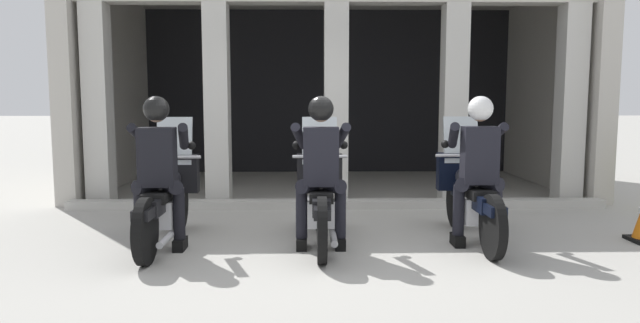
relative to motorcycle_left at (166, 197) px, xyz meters
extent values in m
plane|color=#A8A59E|center=(1.66, 2.91, -0.50)|extent=(80.00, 80.00, 0.00)
cube|color=black|center=(1.93, 6.09, 1.18)|extent=(8.01, 0.24, 3.36)
cube|color=#BCB7AD|center=(-1.97, 4.18, 1.18)|extent=(0.30, 4.22, 3.36)
cube|color=#BCB7AD|center=(5.84, 4.18, 1.18)|extent=(0.30, 4.22, 3.36)
cube|color=beige|center=(-1.57, 2.42, 0.96)|extent=(0.35, 0.36, 2.92)
cube|color=beige|center=(0.18, 2.42, 0.96)|extent=(0.35, 0.36, 2.92)
cube|color=beige|center=(1.93, 2.42, 0.96)|extent=(0.35, 0.36, 2.92)
cube|color=beige|center=(3.69, 2.42, 0.96)|extent=(0.35, 0.36, 2.92)
cube|color=beige|center=(5.44, 2.42, 0.96)|extent=(0.35, 0.36, 2.92)
cube|color=#B7B5AD|center=(1.93, 1.92, -0.44)|extent=(7.61, 0.24, 0.12)
cylinder|color=black|center=(0.00, 0.58, -0.18)|extent=(0.09, 0.64, 0.64)
cylinder|color=black|center=(0.00, -0.82, -0.18)|extent=(0.09, 0.64, 0.64)
cube|color=black|center=(0.00, 0.58, 0.03)|extent=(0.14, 0.44, 0.08)
cube|color=silver|center=(0.00, -0.17, -0.13)|extent=(0.28, 0.44, 0.28)
cube|color=black|center=(0.00, -0.12, 0.00)|extent=(0.18, 1.24, 0.16)
ellipsoid|color=black|center=(0.00, 0.10, 0.18)|extent=(0.26, 0.48, 0.22)
cube|color=black|center=(0.00, -0.30, 0.07)|extent=(0.24, 0.52, 0.10)
cube|color=black|center=(0.00, -0.76, 0.00)|extent=(0.16, 0.48, 0.10)
cylinder|color=silver|center=(0.00, 0.52, 0.06)|extent=(0.05, 0.24, 0.53)
cube|color=black|center=(0.00, 0.46, 0.20)|extent=(0.52, 0.16, 0.44)
sphere|color=silver|center=(0.00, 0.56, 0.22)|extent=(0.18, 0.18, 0.18)
cube|color=silver|center=(0.00, 0.44, 0.57)|extent=(0.40, 0.14, 0.54)
cylinder|color=silver|center=(0.00, 0.36, 0.40)|extent=(0.62, 0.04, 0.04)
cylinder|color=silver|center=(0.12, -0.52, -0.32)|extent=(0.07, 0.55, 0.07)
cube|color=black|center=(0.00, -0.32, 0.47)|extent=(0.36, 0.22, 0.60)
cube|color=#591414|center=(0.00, -0.20, 0.49)|extent=(0.05, 0.02, 0.32)
sphere|color=tan|center=(0.00, -0.30, 0.92)|extent=(0.21, 0.21, 0.21)
sphere|color=black|center=(0.00, -0.30, 0.95)|extent=(0.26, 0.26, 0.26)
cylinder|color=black|center=(0.14, -0.30, 0.16)|extent=(0.26, 0.29, 0.17)
cylinder|color=black|center=(0.20, -0.30, -0.12)|extent=(0.12, 0.12, 0.53)
cube|color=black|center=(0.20, -0.29, -0.44)|extent=(0.11, 0.26, 0.12)
cylinder|color=black|center=(-0.14, -0.30, 0.16)|extent=(0.26, 0.29, 0.17)
cylinder|color=black|center=(-0.20, -0.30, -0.12)|extent=(0.12, 0.12, 0.53)
cube|color=black|center=(-0.20, -0.29, -0.44)|extent=(0.11, 0.26, 0.12)
cylinder|color=black|center=(0.22, -0.09, 0.66)|extent=(0.19, 0.48, 0.31)
sphere|color=black|center=(0.26, 0.12, 0.55)|extent=(0.09, 0.09, 0.09)
cylinder|color=black|center=(-0.22, -0.09, 0.66)|extent=(0.19, 0.48, 0.31)
sphere|color=black|center=(-0.26, 0.12, 0.55)|extent=(0.09, 0.09, 0.09)
cylinder|color=black|center=(1.66, 0.60, -0.18)|extent=(0.09, 0.64, 0.64)
cylinder|color=black|center=(1.66, -0.80, -0.18)|extent=(0.09, 0.64, 0.64)
cube|color=black|center=(1.66, 0.60, 0.03)|extent=(0.14, 0.44, 0.08)
cube|color=silver|center=(1.66, -0.15, -0.13)|extent=(0.28, 0.44, 0.28)
cube|color=black|center=(1.66, -0.10, 0.00)|extent=(0.18, 1.24, 0.16)
ellipsoid|color=black|center=(1.66, 0.12, 0.18)|extent=(0.26, 0.48, 0.22)
cube|color=black|center=(1.66, -0.28, 0.07)|extent=(0.24, 0.52, 0.10)
cube|color=black|center=(1.66, -0.74, 0.00)|extent=(0.16, 0.48, 0.10)
cylinder|color=silver|center=(1.66, 0.54, 0.06)|extent=(0.05, 0.24, 0.53)
cube|color=black|center=(1.66, 0.48, 0.20)|extent=(0.52, 0.16, 0.44)
sphere|color=silver|center=(1.66, 0.58, 0.22)|extent=(0.18, 0.18, 0.18)
cube|color=silver|center=(1.66, 0.46, 0.57)|extent=(0.40, 0.14, 0.54)
cylinder|color=silver|center=(1.66, 0.38, 0.40)|extent=(0.62, 0.04, 0.04)
cylinder|color=silver|center=(1.78, -0.50, -0.32)|extent=(0.07, 0.55, 0.07)
cube|color=black|center=(1.66, -0.30, 0.47)|extent=(0.36, 0.22, 0.60)
cube|color=#591414|center=(1.66, -0.18, 0.49)|extent=(0.05, 0.02, 0.32)
sphere|color=tan|center=(1.66, -0.28, 0.92)|extent=(0.21, 0.21, 0.21)
sphere|color=black|center=(1.66, -0.28, 0.95)|extent=(0.26, 0.26, 0.26)
cylinder|color=black|center=(1.80, -0.28, 0.16)|extent=(0.26, 0.29, 0.17)
cylinder|color=black|center=(1.86, -0.28, -0.12)|extent=(0.12, 0.12, 0.53)
cube|color=black|center=(1.86, -0.27, -0.44)|extent=(0.11, 0.26, 0.12)
cylinder|color=black|center=(1.52, -0.28, 0.16)|extent=(0.26, 0.29, 0.17)
cylinder|color=black|center=(1.46, -0.28, -0.12)|extent=(0.12, 0.12, 0.53)
cube|color=black|center=(1.46, -0.27, -0.44)|extent=(0.11, 0.26, 0.12)
cylinder|color=black|center=(1.88, -0.07, 0.66)|extent=(0.19, 0.48, 0.31)
sphere|color=black|center=(1.92, 0.14, 0.55)|extent=(0.09, 0.09, 0.09)
cylinder|color=black|center=(1.44, -0.07, 0.66)|extent=(0.19, 0.48, 0.31)
sphere|color=black|center=(1.40, 0.14, 0.55)|extent=(0.09, 0.09, 0.09)
cylinder|color=black|center=(3.31, 0.70, -0.18)|extent=(0.09, 0.64, 0.64)
cylinder|color=black|center=(3.31, -0.70, -0.18)|extent=(0.09, 0.64, 0.64)
cube|color=black|center=(3.31, 0.70, 0.03)|extent=(0.14, 0.44, 0.08)
cube|color=silver|center=(3.31, -0.05, -0.13)|extent=(0.28, 0.44, 0.28)
cube|color=black|center=(3.31, 0.00, 0.00)|extent=(0.18, 1.24, 0.16)
ellipsoid|color=black|center=(3.31, 0.22, 0.18)|extent=(0.26, 0.48, 0.22)
cube|color=black|center=(3.31, -0.18, 0.07)|extent=(0.24, 0.52, 0.10)
cube|color=black|center=(3.31, -0.64, 0.00)|extent=(0.16, 0.48, 0.10)
cylinder|color=silver|center=(3.31, 0.64, 0.06)|extent=(0.05, 0.24, 0.53)
cube|color=black|center=(3.31, 0.58, 0.20)|extent=(0.52, 0.16, 0.44)
sphere|color=silver|center=(3.31, 0.68, 0.22)|extent=(0.18, 0.18, 0.18)
cube|color=silver|center=(3.31, 0.56, 0.57)|extent=(0.40, 0.14, 0.54)
cylinder|color=silver|center=(3.31, 0.48, 0.40)|extent=(0.62, 0.04, 0.04)
cylinder|color=silver|center=(3.43, -0.40, -0.32)|extent=(0.07, 0.55, 0.07)
cube|color=black|center=(3.31, -0.20, 0.47)|extent=(0.36, 0.22, 0.60)
cube|color=black|center=(3.31, -0.08, 0.49)|extent=(0.05, 0.02, 0.32)
sphere|color=tan|center=(3.31, -0.18, 0.92)|extent=(0.21, 0.21, 0.21)
sphere|color=silver|center=(3.31, -0.18, 0.95)|extent=(0.26, 0.26, 0.26)
cylinder|color=black|center=(3.45, -0.18, 0.16)|extent=(0.26, 0.29, 0.17)
cylinder|color=black|center=(3.51, -0.18, -0.12)|extent=(0.12, 0.12, 0.53)
cube|color=black|center=(3.51, -0.17, -0.44)|extent=(0.11, 0.26, 0.12)
cylinder|color=black|center=(3.17, -0.18, 0.16)|extent=(0.26, 0.29, 0.17)
cylinder|color=black|center=(3.11, -0.18, -0.12)|extent=(0.12, 0.12, 0.53)
cube|color=black|center=(3.11, -0.17, -0.44)|extent=(0.11, 0.26, 0.12)
cylinder|color=black|center=(3.53, 0.03, 0.66)|extent=(0.19, 0.48, 0.31)
sphere|color=black|center=(3.57, 0.24, 0.55)|extent=(0.09, 0.09, 0.09)
cylinder|color=black|center=(3.09, 0.03, 0.66)|extent=(0.19, 0.48, 0.31)
sphere|color=black|center=(3.05, 0.24, 0.55)|extent=(0.09, 0.09, 0.09)
camera|label=1|loc=(1.54, -6.12, 1.07)|focal=32.27mm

